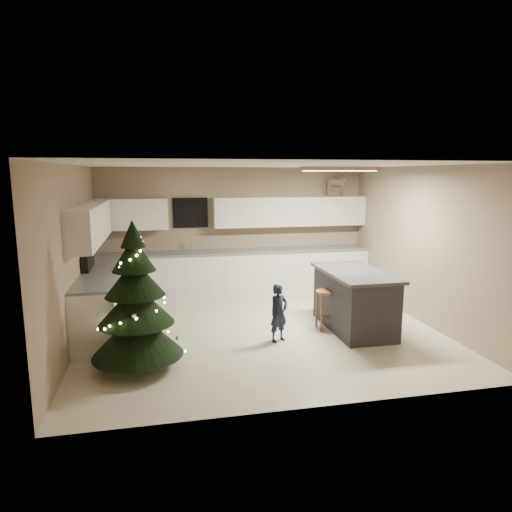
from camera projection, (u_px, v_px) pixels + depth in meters
name	position (u px, v px, depth m)	size (l,w,h in m)	color
ground_plane	(261.00, 331.00, 7.28)	(5.50, 5.50, 0.00)	beige
room_shell	(262.00, 221.00, 6.98)	(5.52, 5.02, 2.61)	gray
cabinetry	(194.00, 266.00, 8.55)	(5.50, 3.20, 2.00)	silver
island	(354.00, 300.00, 7.29)	(0.90, 1.70, 0.95)	black
bar_stool	(326.00, 300.00, 7.30)	(0.33, 0.33, 0.63)	#926344
christmas_tree	(136.00, 309.00, 5.76)	(1.20, 1.16, 1.92)	#3F2816
toddler	(279.00, 313.00, 6.76)	(0.32, 0.21, 0.87)	black
rocking_horse	(336.00, 184.00, 9.56)	(0.60, 0.36, 0.50)	#926344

